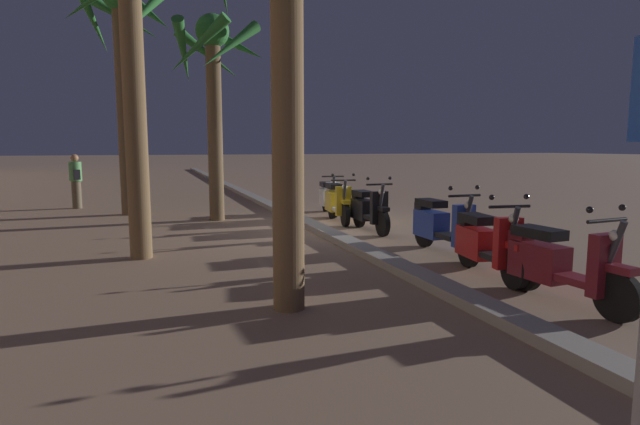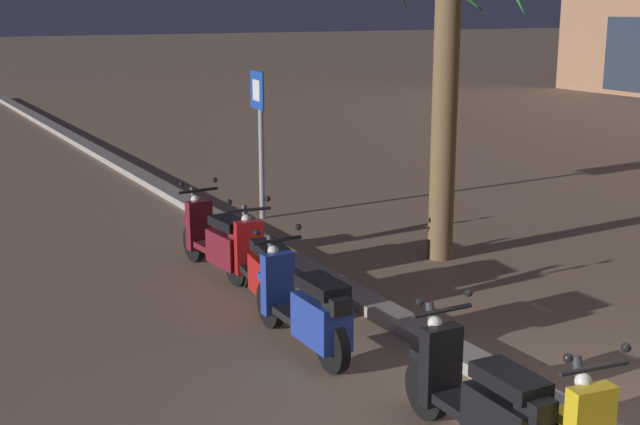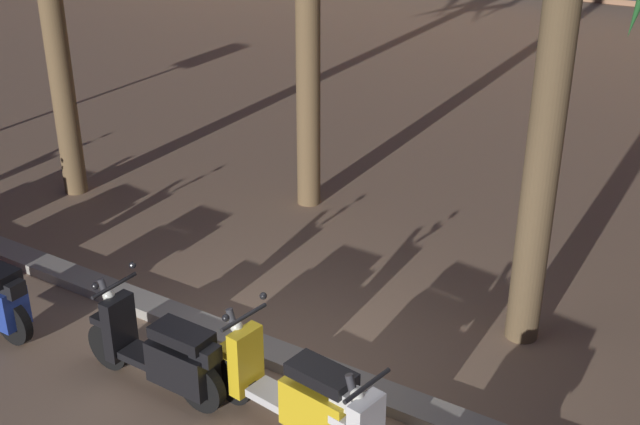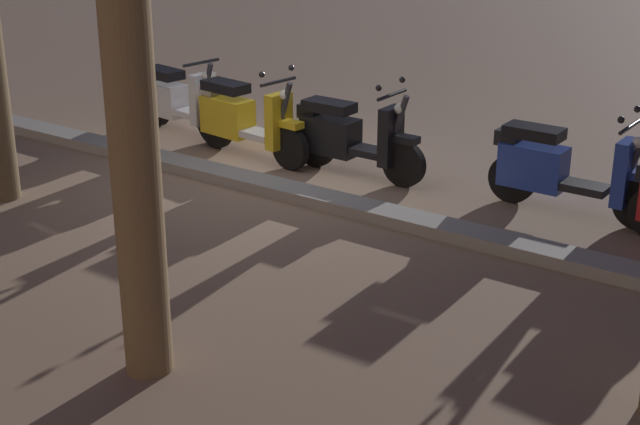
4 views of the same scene
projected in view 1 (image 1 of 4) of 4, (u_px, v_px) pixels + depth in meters
ground_plane at (324, 227)px, 11.20m from camera, size 200.00×200.00×0.00m
curb_strip at (312, 225)px, 11.10m from camera, size 60.00×0.36×0.12m
scooter_maroon_tail_end at (557, 263)px, 5.80m from camera, size 1.77×0.56×1.17m
scooter_red_mid_centre at (485, 243)px, 7.01m from camera, size 1.72×0.59×1.17m
scooter_blue_mid_front at (440, 225)px, 8.50m from camera, size 1.87×0.56×1.17m
scooter_black_lead_nearest at (368, 209)px, 10.73m from camera, size 1.74×0.56×1.17m
scooter_yellow_second_in_line at (337, 202)px, 12.03m from camera, size 1.81×0.59×1.17m
scooter_white_last_in_row at (329, 197)px, 13.40m from camera, size 1.72×0.62×1.04m
palm_tree_near_sign at (122, 44)px, 12.76m from camera, size 2.63×2.65×5.90m
palm_tree_far_corner at (213, 70)px, 11.87m from camera, size 2.36×2.38×4.81m
pedestrian_window_shopping at (76, 180)px, 14.53m from camera, size 0.46×0.34×1.55m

